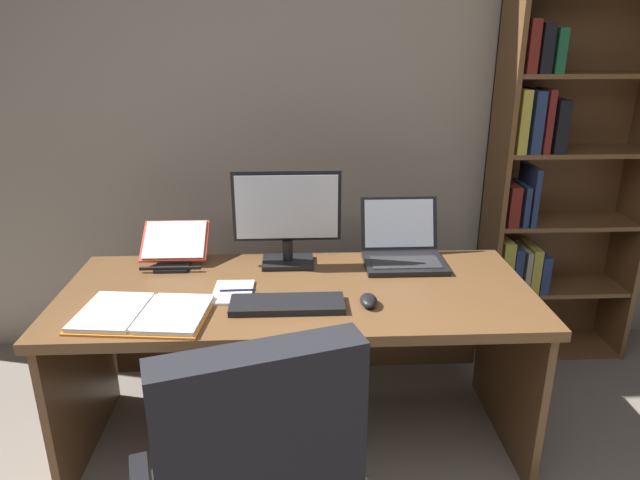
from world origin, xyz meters
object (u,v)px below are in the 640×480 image
object	(u,v)px
reading_stand_with_book	(175,245)
notepad	(233,292)
desk	(298,321)
monitor	(287,219)
bookshelf	(556,146)
computer_mouse	(369,300)
keyboard	(287,304)
laptop	(403,249)
pen	(238,290)
open_binder	(143,314)

from	to	relation	value
reading_stand_with_book	notepad	xyz separation A→B (m)	(0.28, -0.34, -0.07)
desk	monitor	distance (m)	0.43
notepad	bookshelf	bearing A→B (deg)	25.64
computer_mouse	reading_stand_with_book	distance (m)	0.92
keyboard	notepad	xyz separation A→B (m)	(-0.21, 0.13, -0.01)
desk	keyboard	distance (m)	0.31
laptop	computer_mouse	distance (m)	0.48
laptop	computer_mouse	xyz separation A→B (m)	(-0.20, -0.43, -0.03)
laptop	pen	size ratio (longest dim) A/B	2.47
bookshelf	pen	bearing A→B (deg)	-154.06
bookshelf	monitor	world-z (taller)	bookshelf
desk	reading_stand_with_book	world-z (taller)	reading_stand_with_book
keyboard	computer_mouse	distance (m)	0.30
desk	computer_mouse	distance (m)	0.41
laptop	open_binder	world-z (taller)	laptop
bookshelf	computer_mouse	distance (m)	1.41
monitor	notepad	size ratio (longest dim) A/B	2.18
reading_stand_with_book	notepad	world-z (taller)	reading_stand_with_book
monitor	keyboard	size ratio (longest dim) A/B	1.09
monitor	reading_stand_with_book	distance (m)	0.51
laptop	open_binder	bearing A→B (deg)	-154.70
bookshelf	notepad	distance (m)	1.76
notepad	laptop	bearing A→B (deg)	22.95
desk	bookshelf	xyz separation A→B (m)	(1.30, 0.63, 0.61)
bookshelf	keyboard	bearing A→B (deg)	-146.94
laptop	keyboard	world-z (taller)	laptop
open_binder	reading_stand_with_book	bearing A→B (deg)	94.37
reading_stand_with_book	notepad	bearing A→B (deg)	-50.32
laptop	reading_stand_with_book	world-z (taller)	laptop
monitor	reading_stand_with_book	size ratio (longest dim) A/B	1.61
desk	open_binder	world-z (taller)	open_binder
bookshelf	monitor	bearing A→B (deg)	-161.34
open_binder	laptop	bearing A→B (deg)	31.52
monitor	open_binder	distance (m)	0.72
bookshelf	notepad	world-z (taller)	bookshelf
open_binder	pen	xyz separation A→B (m)	(0.32, 0.18, 0.00)
laptop	reading_stand_with_book	xyz separation A→B (m)	(-1.00, 0.04, 0.02)
monitor	open_binder	size ratio (longest dim) A/B	0.94
monitor	reading_stand_with_book	world-z (taller)	monitor
computer_mouse	reading_stand_with_book	xyz separation A→B (m)	(-0.79, 0.47, 0.06)
open_binder	pen	size ratio (longest dim) A/B	3.50
monitor	open_binder	xyz separation A→B (m)	(-0.51, -0.47, -0.19)
bookshelf	laptop	size ratio (longest dim) A/B	6.42
open_binder	monitor	bearing A→B (deg)	48.74
monitor	notepad	bearing A→B (deg)	-125.92
open_binder	pen	world-z (taller)	open_binder
pen	reading_stand_with_book	bearing A→B (deg)	131.61
desk	keyboard	size ratio (longest dim) A/B	4.39
reading_stand_with_book	bookshelf	bearing A→B (deg)	12.39
monitor	laptop	distance (m)	0.53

